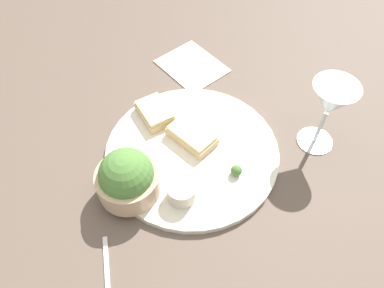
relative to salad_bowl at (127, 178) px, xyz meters
The scene contains 9 objects.
ground_plane 0.15m from the salad_bowl, 69.87° to the right, with size 4.00×4.00×0.00m, color brown.
dinner_plate 0.15m from the salad_bowl, 69.87° to the right, with size 0.35×0.35×0.01m.
salad_bowl is the anchor object (origin of this frame).
sauce_ramekin 0.10m from the salad_bowl, 117.20° to the right, with size 0.05×0.05×0.03m.
cheese_toast_near 0.16m from the salad_bowl, 62.31° to the right, with size 0.11×0.10×0.03m.
cheese_toast_far 0.18m from the salad_bowl, 29.24° to the right, with size 0.09×0.07×0.03m.
wine_glass 0.39m from the salad_bowl, 89.36° to the right, with size 0.09×0.09×0.16m.
garnish 0.20m from the salad_bowl, 98.06° to the right, with size 0.02×0.02×0.02m.
napkin 0.37m from the salad_bowl, 35.73° to the right, with size 0.19×0.17×0.01m.
Camera 1 is at (-0.42, 0.13, 0.61)m, focal length 35.00 mm.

